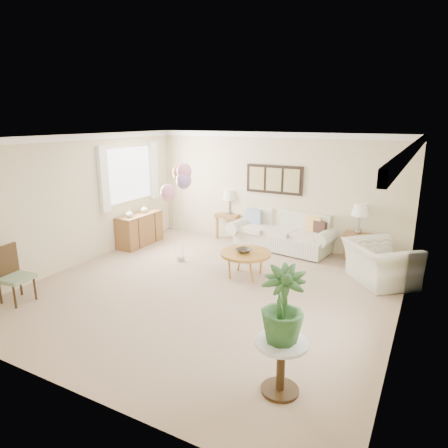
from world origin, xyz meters
name	(u,v)px	position (x,y,z in m)	size (l,w,h in m)	color
ground_plane	(209,290)	(0.00, 0.00, 0.00)	(6.00, 6.00, 0.00)	tan
room_shell	(205,197)	(-0.11, 0.09, 1.63)	(6.04, 6.04, 2.60)	beige
wall_art_triptych	(274,179)	(0.00, 2.96, 1.55)	(1.35, 0.06, 0.65)	black
sofa	(283,234)	(0.32, 2.81, 0.34)	(2.48, 1.18, 0.87)	silver
end_table_left	(229,217)	(-1.15, 2.98, 0.53)	(0.58, 0.52, 0.63)	olive
end_table_right	(358,237)	(1.94, 2.88, 0.48)	(0.52, 0.48, 0.57)	olive
lamp_left	(229,196)	(-1.15, 2.98, 1.07)	(0.32, 0.32, 0.57)	gray
lamp_right	(360,211)	(1.94, 2.88, 1.04)	(0.35, 0.35, 0.62)	gray
coffee_table	(246,254)	(0.28, 0.88, 0.44)	(0.95, 0.95, 0.48)	brown
decor_bowl	(244,251)	(0.25, 0.86, 0.51)	(0.28, 0.28, 0.07)	#2E261C
armchair	(380,263)	(2.54, 1.75, 0.37)	(1.14, 1.00, 0.74)	silver
side_table	(281,354)	(2.02, -1.93, 0.46)	(0.57, 0.57, 0.62)	silver
potted_plant	(282,305)	(2.01, -1.92, 1.03)	(0.46, 0.46, 0.82)	#1E4C1D
accent_chair	(13,273)	(-2.59, -1.84, 0.48)	(0.50, 0.50, 0.93)	gray
credenza	(140,229)	(-2.76, 1.50, 0.37)	(0.46, 1.20, 0.74)	olive
vase_white	(129,214)	(-2.74, 1.15, 0.83)	(0.16, 0.16, 0.17)	silver
vase_sage	(144,209)	(-2.74, 1.68, 0.83)	(0.17, 0.17, 0.17)	#ADC4A2
balloon_cluster	(179,180)	(-1.25, 0.99, 1.71)	(0.61, 0.52, 2.06)	gray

